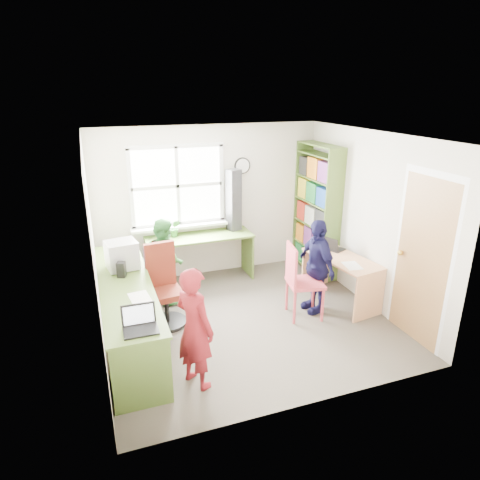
{
  "coord_description": "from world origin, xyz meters",
  "views": [
    {
      "loc": [
        -1.76,
        -4.67,
        2.93
      ],
      "look_at": [
        0.0,
        0.25,
        1.05
      ],
      "focal_mm": 32.0,
      "sensor_mm": 36.0,
      "label": 1
    }
  ],
  "objects_px": {
    "l_desk": "(148,317)",
    "person_navy": "(316,266)",
    "bookshelf": "(316,213)",
    "wooden_chair": "(300,279)",
    "laptop_right": "(331,246)",
    "potted_plant": "(175,228)",
    "swivel_chair": "(164,290)",
    "person_red": "(195,328)",
    "cd_tower": "(234,200)",
    "laptop_left": "(140,324)",
    "crt_monitor": "(122,255)",
    "right_desk": "(341,270)",
    "person_green": "(165,260)"
  },
  "relations": [
    {
      "from": "l_desk",
      "to": "swivel_chair",
      "type": "height_order",
      "value": "swivel_chair"
    },
    {
      "from": "right_desk",
      "to": "wooden_chair",
      "type": "xyz_separation_m",
      "value": [
        -0.76,
        -0.19,
        0.06
      ]
    },
    {
      "from": "bookshelf",
      "to": "person_red",
      "type": "distance_m",
      "value": 3.41
    },
    {
      "from": "right_desk",
      "to": "cd_tower",
      "type": "relative_size",
      "value": 1.27
    },
    {
      "from": "bookshelf",
      "to": "swivel_chair",
      "type": "xyz_separation_m",
      "value": [
        -2.66,
        -0.85,
        -0.54
      ]
    },
    {
      "from": "potted_plant",
      "to": "l_desk",
      "type": "bearing_deg",
      "value": -111.36
    },
    {
      "from": "right_desk",
      "to": "swivel_chair",
      "type": "height_order",
      "value": "swivel_chair"
    },
    {
      "from": "wooden_chair",
      "to": "cd_tower",
      "type": "xyz_separation_m",
      "value": [
        -0.35,
        1.66,
        0.69
      ]
    },
    {
      "from": "potted_plant",
      "to": "person_red",
      "type": "bearing_deg",
      "value": -97.42
    },
    {
      "from": "l_desk",
      "to": "bookshelf",
      "type": "xyz_separation_m",
      "value": [
        2.96,
        1.47,
        0.55
      ]
    },
    {
      "from": "bookshelf",
      "to": "person_navy",
      "type": "distance_m",
      "value": 1.43
    },
    {
      "from": "bookshelf",
      "to": "laptop_left",
      "type": "xyz_separation_m",
      "value": [
        -3.11,
        -2.19,
        -0.2
      ]
    },
    {
      "from": "l_desk",
      "to": "person_red",
      "type": "bearing_deg",
      "value": -63.0
    },
    {
      "from": "right_desk",
      "to": "swivel_chair",
      "type": "distance_m",
      "value": 2.48
    },
    {
      "from": "cd_tower",
      "to": "laptop_right",
      "type": "bearing_deg",
      "value": -63.41
    },
    {
      "from": "laptop_left",
      "to": "laptop_right",
      "type": "height_order",
      "value": "laptop_left"
    },
    {
      "from": "l_desk",
      "to": "bookshelf",
      "type": "relative_size",
      "value": 1.4
    },
    {
      "from": "l_desk",
      "to": "person_navy",
      "type": "bearing_deg",
      "value": 6.18
    },
    {
      "from": "right_desk",
      "to": "person_navy",
      "type": "xyz_separation_m",
      "value": [
        -0.47,
        -0.1,
        0.16
      ]
    },
    {
      "from": "right_desk",
      "to": "laptop_right",
      "type": "xyz_separation_m",
      "value": [
        0.01,
        0.32,
        0.24
      ]
    },
    {
      "from": "cd_tower",
      "to": "wooden_chair",
      "type": "bearing_deg",
      "value": -95.67
    },
    {
      "from": "right_desk",
      "to": "laptop_left",
      "type": "relative_size",
      "value": 3.76
    },
    {
      "from": "bookshelf",
      "to": "cd_tower",
      "type": "height_order",
      "value": "bookshelf"
    },
    {
      "from": "crt_monitor",
      "to": "bookshelf",
      "type": "bearing_deg",
      "value": 3.03
    },
    {
      "from": "laptop_right",
      "to": "right_desk",
      "type": "bearing_deg",
      "value": 154.23
    },
    {
      "from": "potted_plant",
      "to": "wooden_chair",
      "type": "bearing_deg",
      "value": -51.35
    },
    {
      "from": "swivel_chair",
      "to": "potted_plant",
      "type": "bearing_deg",
      "value": 64.93
    },
    {
      "from": "bookshelf",
      "to": "laptop_left",
      "type": "relative_size",
      "value": 6.36
    },
    {
      "from": "bookshelf",
      "to": "potted_plant",
      "type": "relative_size",
      "value": 7.65
    },
    {
      "from": "bookshelf",
      "to": "wooden_chair",
      "type": "relative_size",
      "value": 2.06
    },
    {
      "from": "person_green",
      "to": "person_red",
      "type": "bearing_deg",
      "value": 164.0
    },
    {
      "from": "swivel_chair",
      "to": "person_red",
      "type": "relative_size",
      "value": 0.82
    },
    {
      "from": "l_desk",
      "to": "bookshelf",
      "type": "height_order",
      "value": "bookshelf"
    },
    {
      "from": "person_green",
      "to": "bookshelf",
      "type": "bearing_deg",
      "value": -99.34
    },
    {
      "from": "person_navy",
      "to": "right_desk",
      "type": "bearing_deg",
      "value": 98.87
    },
    {
      "from": "l_desk",
      "to": "potted_plant",
      "type": "height_order",
      "value": "potted_plant"
    },
    {
      "from": "laptop_right",
      "to": "wooden_chair",
      "type": "bearing_deg",
      "value": 99.94
    },
    {
      "from": "bookshelf",
      "to": "wooden_chair",
      "type": "bearing_deg",
      "value": -125.92
    },
    {
      "from": "bookshelf",
      "to": "laptop_left",
      "type": "bearing_deg",
      "value": -144.89
    },
    {
      "from": "person_green",
      "to": "potted_plant",
      "type": "bearing_deg",
      "value": -40.89
    },
    {
      "from": "wooden_chair",
      "to": "laptop_right",
      "type": "height_order",
      "value": "wooden_chair"
    },
    {
      "from": "wooden_chair",
      "to": "crt_monitor",
      "type": "height_order",
      "value": "crt_monitor"
    },
    {
      "from": "potted_plant",
      "to": "crt_monitor",
      "type": "bearing_deg",
      "value": -131.44
    },
    {
      "from": "laptop_left",
      "to": "laptop_right",
      "type": "xyz_separation_m",
      "value": [
        2.93,
        1.39,
        -0.08
      ]
    },
    {
      "from": "l_desk",
      "to": "wooden_chair",
      "type": "relative_size",
      "value": 2.89
    },
    {
      "from": "bookshelf",
      "to": "person_navy",
      "type": "relative_size",
      "value": 1.61
    },
    {
      "from": "laptop_right",
      "to": "potted_plant",
      "type": "relative_size",
      "value": 1.4
    },
    {
      "from": "right_desk",
      "to": "bookshelf",
      "type": "height_order",
      "value": "bookshelf"
    },
    {
      "from": "person_red",
      "to": "person_navy",
      "type": "height_order",
      "value": "person_red"
    },
    {
      "from": "wooden_chair",
      "to": "cd_tower",
      "type": "distance_m",
      "value": 1.83
    }
  ]
}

